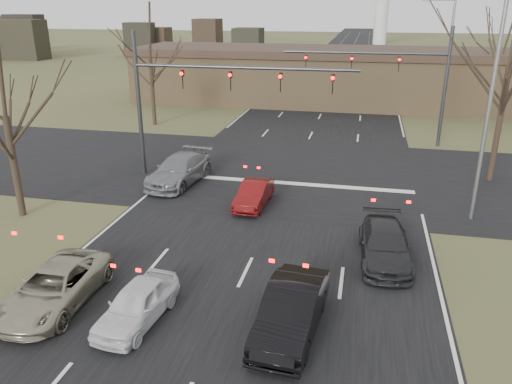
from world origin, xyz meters
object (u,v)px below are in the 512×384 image
Objects in this scene: car_charcoal_sedan at (385,245)px; car_grey_ahead at (179,170)px; car_red_ahead at (254,194)px; building at (348,76)px; car_black_hatch at (291,310)px; streetlight_right_far at (445,58)px; car_silver_suv at (55,287)px; streetlight_right_near at (486,97)px; car_white_sedan at (137,304)px; mast_arm_far at (403,72)px; mast_arm_near at (194,88)px.

car_grey_ahead is (-10.87, 6.76, 0.10)m from car_charcoal_sedan.
car_red_ahead is at bearing 140.95° from car_charcoal_sedan.
building reaches higher than car_black_hatch.
car_red_ahead is at bearing -120.79° from streetlight_right_far.
car_charcoal_sedan is (10.57, 5.44, 0.01)m from car_silver_suv.
building is 28.97m from streetlight_right_near.
car_silver_suv is 0.90× the size of car_grey_ahead.
car_red_ahead is (-10.45, -17.53, -4.99)m from streetlight_right_far.
building is 9.07× the size of car_silver_suv.
streetlight_right_near is at bearing 48.68° from car_white_sedan.
car_black_hatch is 10.17m from car_red_ahead.
car_white_sedan is at bearing -96.74° from building.
streetlight_right_near is at bearing 48.74° from car_charcoal_sedan.
streetlight_right_far is 22.88m from car_charcoal_sedan.
building is at bearing 86.14° from car_red_ahead.
building is 3.81× the size of mast_arm_far.
car_white_sedan is 4.76m from car_black_hatch.
car_grey_ahead reaches higher than car_charcoal_sedan.
streetlight_right_far is (14.55, 14.00, 0.51)m from mast_arm_near.
streetlight_right_far is at bearing 72.34° from car_white_sedan.
car_red_ahead is (4.11, -3.53, -4.48)m from mast_arm_near.
streetlight_right_near is at bearing -91.68° from streetlight_right_far.
streetlight_right_near and streetlight_right_far have the same top height.
car_black_hatch is at bearing 11.58° from car_white_sedan.
mast_arm_near is 7.03m from car_red_ahead.
car_charcoal_sedan is at bearing 42.73° from car_white_sedan.
building is at bearing 73.87° from mast_arm_near.
streetlight_right_near is at bearing -0.45° from car_grey_ahead.
car_silver_suv is at bearing -173.73° from car_black_hatch.
streetlight_right_far is (3.14, 4.00, 0.57)m from mast_arm_far.
mast_arm_far reaches higher than building.
streetlight_right_far reaches higher than car_grey_ahead.
car_white_sedan is 0.79× the size of car_charcoal_sedan.
streetlight_right_far is at bearing 60.01° from car_silver_suv.
streetlight_right_far is at bearing 61.60° from car_red_ahead.
mast_arm_near reaches higher than car_grey_ahead.
mast_arm_far is at bearing 84.82° from car_black_hatch.
building is at bearing 77.40° from car_silver_suv.
streetlight_right_near is at bearing 5.46° from car_red_ahead.
car_red_ahead is (1.44, 10.11, -0.02)m from car_white_sedan.
mast_arm_far is 16.00m from car_red_ahead.
car_grey_ahead reaches higher than car_white_sedan.
car_white_sedan reaches higher than car_red_ahead.
streetlight_right_far is 28.49m from car_black_hatch.
mast_arm_far reaches higher than car_white_sedan.
car_grey_ahead is (-7.87, -26.16, -1.91)m from building.
car_grey_ahead is at bearing 128.49° from car_black_hatch.
car_red_ahead is at bearing -40.71° from mast_arm_near.
building is 11.76× the size of car_red_ahead.
mast_arm_near is at bearing 124.03° from car_black_hatch.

